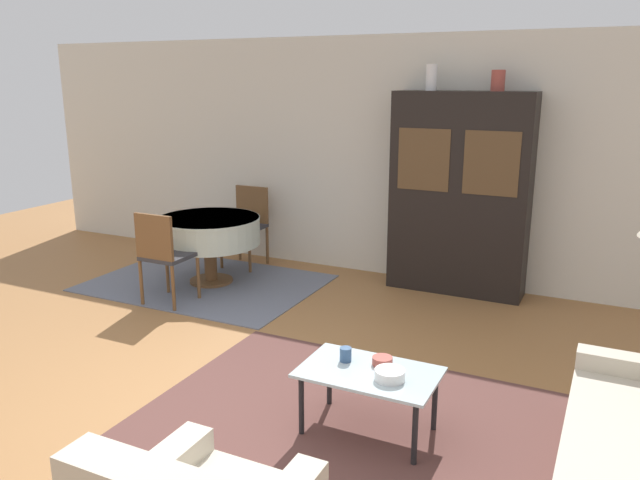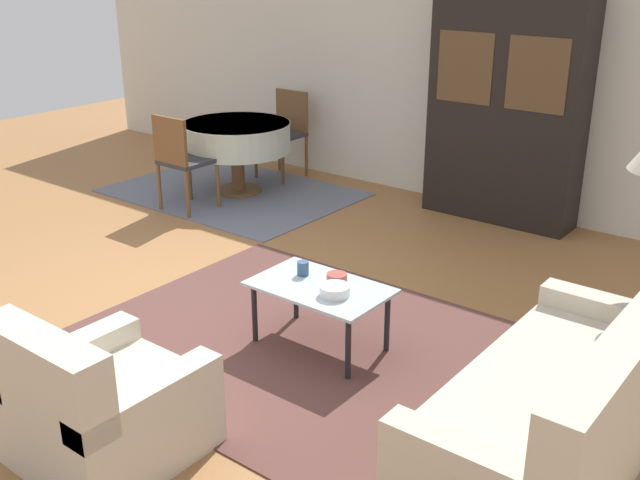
% 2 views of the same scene
% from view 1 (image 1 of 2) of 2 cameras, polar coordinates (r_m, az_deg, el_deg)
% --- Properties ---
extents(ground_plane, '(14.00, 14.00, 0.00)m').
position_cam_1_polar(ground_plane, '(4.46, -10.64, -15.79)').
color(ground_plane, '#9E6B3D').
extents(wall_back, '(10.00, 0.06, 2.70)m').
position_cam_1_polar(wall_back, '(7.14, 6.46, 7.37)').
color(wall_back, beige).
rests_on(wall_back, ground_plane).
extents(area_rug, '(2.85, 2.29, 0.01)m').
position_cam_1_polar(area_rug, '(4.26, 2.74, -17.09)').
color(area_rug, brown).
rests_on(area_rug, ground_plane).
extents(dining_rug, '(2.48, 1.78, 0.01)m').
position_cam_1_polar(dining_rug, '(7.14, -10.41, -3.88)').
color(dining_rug, slate).
rests_on(dining_rug, ground_plane).
extents(coffee_table, '(0.87, 0.54, 0.43)m').
position_cam_1_polar(coffee_table, '(4.08, 4.50, -12.46)').
color(coffee_table, black).
rests_on(coffee_table, area_rug).
extents(display_cabinet, '(1.43, 0.42, 2.11)m').
position_cam_1_polar(display_cabinet, '(6.70, 12.64, 4.10)').
color(display_cabinet, black).
rests_on(display_cabinet, ground_plane).
extents(dining_table, '(1.13, 1.13, 0.74)m').
position_cam_1_polar(dining_table, '(6.99, -10.10, 0.81)').
color(dining_table, brown).
rests_on(dining_table, dining_rug).
extents(dining_chair_near, '(0.44, 0.44, 0.95)m').
position_cam_1_polar(dining_chair_near, '(6.41, -14.17, -1.04)').
color(dining_chair_near, brown).
rests_on(dining_chair_near, dining_rug).
extents(dining_chair_far, '(0.44, 0.44, 0.95)m').
position_cam_1_polar(dining_chair_far, '(7.63, -6.66, 1.79)').
color(dining_chair_far, brown).
rests_on(dining_chair_far, dining_rug).
extents(cup, '(0.08, 0.08, 0.09)m').
position_cam_1_polar(cup, '(4.15, 2.36, -10.41)').
color(cup, '#33517A').
rests_on(cup, coffee_table).
extents(bowl, '(0.19, 0.19, 0.07)m').
position_cam_1_polar(bowl, '(3.95, 6.40, -12.14)').
color(bowl, white).
rests_on(bowl, coffee_table).
extents(bowl_small, '(0.13, 0.13, 0.05)m').
position_cam_1_polar(bowl_small, '(4.13, 5.72, -10.94)').
color(bowl_small, '#9E4238').
rests_on(bowl_small, coffee_table).
extents(vase_tall, '(0.11, 0.11, 0.26)m').
position_cam_1_polar(vase_tall, '(6.69, 10.16, 14.42)').
color(vase_tall, white).
rests_on(vase_tall, display_cabinet).
extents(vase_short, '(0.13, 0.13, 0.20)m').
position_cam_1_polar(vase_short, '(6.53, 15.97, 13.84)').
color(vase_short, '#9E4238').
rests_on(vase_short, display_cabinet).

